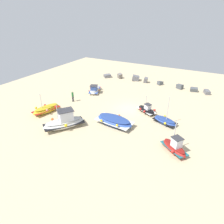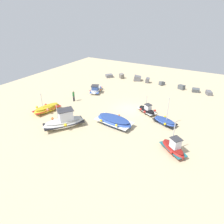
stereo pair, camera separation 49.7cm
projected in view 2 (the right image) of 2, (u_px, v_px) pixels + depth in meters
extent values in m
plane|color=#C6B289|center=(129.00, 109.00, 29.10)|extent=(52.32, 52.32, 0.00)
ellipsoid|color=#2D4C9E|center=(165.00, 122.00, 25.15)|extent=(3.41, 2.31, 0.68)
cube|color=black|center=(165.00, 122.00, 25.13)|extent=(3.31, 2.30, 0.07)
ellipsoid|color=navy|center=(165.00, 120.00, 25.02)|extent=(3.00, 2.02, 0.12)
cylinder|color=#B7B7BC|center=(168.00, 109.00, 24.15)|extent=(0.08, 0.08, 3.11)
sphere|color=yellow|center=(165.00, 124.00, 24.22)|extent=(0.29, 0.29, 0.29)
sphere|color=yellow|center=(165.00, 117.00, 25.87)|extent=(0.29, 0.29, 0.29)
ellipsoid|color=gold|center=(47.00, 109.00, 28.17)|extent=(2.30, 4.20, 0.89)
cube|color=maroon|center=(47.00, 109.00, 28.15)|extent=(2.31, 4.06, 0.09)
ellipsoid|color=gold|center=(47.00, 107.00, 28.00)|extent=(2.02, 3.70, 0.15)
cylinder|color=#B7B7BC|center=(42.00, 101.00, 27.11)|extent=(0.08, 0.08, 2.11)
sphere|color=yellow|center=(37.00, 107.00, 27.82)|extent=(0.32, 0.32, 0.32)
sphere|color=#EA7F75|center=(48.00, 110.00, 27.29)|extent=(0.32, 0.32, 0.32)
sphere|color=red|center=(46.00, 105.00, 28.76)|extent=(0.32, 0.32, 0.32)
sphere|color=red|center=(56.00, 106.00, 28.17)|extent=(0.32, 0.32, 0.32)
ellipsoid|color=maroon|center=(173.00, 149.00, 20.11)|extent=(3.23, 2.82, 0.81)
cube|color=#1E6670|center=(173.00, 149.00, 20.09)|extent=(3.15, 2.77, 0.08)
ellipsoid|color=maroon|center=(173.00, 147.00, 19.95)|extent=(2.84, 2.47, 0.14)
cube|color=silver|center=(176.00, 143.00, 19.52)|extent=(1.17, 1.16, 1.00)
cube|color=#333338|center=(176.00, 139.00, 19.28)|extent=(1.36, 1.35, 0.06)
cylinder|color=#B7B7BC|center=(174.00, 133.00, 19.50)|extent=(0.08, 0.08, 2.78)
sphere|color=orange|center=(175.00, 143.00, 20.69)|extent=(0.27, 0.27, 0.27)
sphere|color=red|center=(171.00, 152.00, 19.30)|extent=(0.27, 0.27, 0.27)
ellipsoid|color=white|center=(64.00, 123.00, 24.45)|extent=(4.39, 5.14, 1.02)
cube|color=black|center=(64.00, 123.00, 24.43)|extent=(4.32, 5.02, 0.09)
ellipsoid|color=beige|center=(64.00, 120.00, 24.26)|extent=(3.86, 4.52, 0.17)
cube|color=silver|center=(66.00, 115.00, 24.05)|extent=(1.97, 2.05, 1.26)
cube|color=#333338|center=(65.00, 110.00, 23.75)|extent=(2.29, 2.38, 0.06)
cylinder|color=#B7B7BC|center=(57.00, 113.00, 23.50)|extent=(0.08, 0.08, 2.15)
sphere|color=orange|center=(52.00, 119.00, 24.63)|extent=(0.35, 0.35, 0.35)
sphere|color=yellow|center=(65.00, 125.00, 23.48)|extent=(0.35, 0.35, 0.35)
sphere|color=#EA7F75|center=(71.00, 116.00, 25.58)|extent=(0.35, 0.35, 0.35)
ellipsoid|color=#2D4C9E|center=(114.00, 121.00, 24.88)|extent=(5.15, 2.62, 1.09)
cube|color=white|center=(114.00, 121.00, 24.86)|extent=(4.96, 2.65, 0.14)
ellipsoid|color=navy|center=(114.00, 118.00, 24.68)|extent=(4.53, 2.28, 0.22)
sphere|color=yellow|center=(116.00, 125.00, 23.27)|extent=(0.29, 0.29, 0.29)
sphere|color=orange|center=(119.00, 116.00, 25.57)|extent=(0.29, 0.29, 0.29)
sphere|color=yellow|center=(101.00, 120.00, 24.52)|extent=(0.29, 0.29, 0.29)
ellipsoid|color=black|center=(147.00, 111.00, 27.98)|extent=(3.34, 2.66, 0.65)
cube|color=white|center=(147.00, 111.00, 27.97)|extent=(3.25, 2.62, 0.10)
ellipsoid|color=black|center=(147.00, 109.00, 27.86)|extent=(2.94, 2.33, 0.14)
cube|color=white|center=(148.00, 107.00, 27.52)|extent=(1.01, 0.99, 0.70)
cube|color=#333338|center=(148.00, 105.00, 27.34)|extent=(1.17, 1.15, 0.06)
cylinder|color=#B7B7BC|center=(146.00, 102.00, 27.56)|extent=(0.08, 0.08, 1.89)
sphere|color=yellow|center=(147.00, 106.00, 28.90)|extent=(0.30, 0.30, 0.30)
sphere|color=red|center=(141.00, 109.00, 27.86)|extent=(0.30, 0.30, 0.30)
sphere|color=orange|center=(151.00, 108.00, 28.21)|extent=(0.30, 0.30, 0.30)
sphere|color=red|center=(145.00, 112.00, 27.21)|extent=(0.30, 0.30, 0.30)
sphere|color=red|center=(155.00, 110.00, 27.55)|extent=(0.30, 0.30, 0.30)
ellipsoid|color=white|center=(96.00, 90.00, 35.08)|extent=(2.78, 4.04, 0.70)
cube|color=#2D4C9E|center=(96.00, 90.00, 35.07)|extent=(2.77, 3.91, 0.08)
ellipsoid|color=beige|center=(96.00, 88.00, 34.95)|extent=(2.44, 3.55, 0.13)
cube|color=#2D4784|center=(95.00, 88.00, 34.18)|extent=(1.38, 1.36, 0.70)
cube|color=#333338|center=(95.00, 85.00, 34.00)|extent=(1.60, 1.57, 0.06)
sphere|color=#EA7F75|center=(102.00, 87.00, 35.73)|extent=(0.27, 0.27, 0.27)
sphere|color=orange|center=(92.00, 88.00, 35.38)|extent=(0.27, 0.27, 0.27)
sphere|color=orange|center=(100.00, 90.00, 34.60)|extent=(0.27, 0.27, 0.27)
sphere|color=#EA7F75|center=(90.00, 90.00, 34.22)|extent=(0.27, 0.27, 0.27)
cylinder|color=#2D2D38|center=(74.00, 99.00, 31.45)|extent=(0.14, 0.14, 0.89)
cylinder|color=#2D2D38|center=(73.00, 99.00, 31.38)|extent=(0.14, 0.14, 0.89)
cylinder|color=#236B33|center=(73.00, 94.00, 31.06)|extent=(0.32, 0.32, 0.65)
sphere|color=tan|center=(73.00, 92.00, 30.86)|extent=(0.22, 0.22, 0.22)
cube|color=slate|center=(109.00, 76.00, 42.65)|extent=(1.86, 1.85, 0.72)
cube|color=slate|center=(122.00, 76.00, 41.85)|extent=(1.17, 1.31, 1.29)
cube|color=slate|center=(137.00, 78.00, 40.51)|extent=(1.84, 1.65, 1.24)
cube|color=slate|center=(147.00, 80.00, 39.26)|extent=(0.95, 1.00, 1.27)
cube|color=#4C5156|center=(162.00, 83.00, 38.28)|extent=(1.20, 1.30, 0.85)
cube|color=#4C5156|center=(181.00, 87.00, 36.20)|extent=(1.42, 1.20, 0.91)
cube|color=#4C5156|center=(196.00, 90.00, 34.89)|extent=(1.38, 1.14, 0.84)
cube|color=slate|center=(209.00, 93.00, 33.91)|extent=(1.29, 1.52, 0.74)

